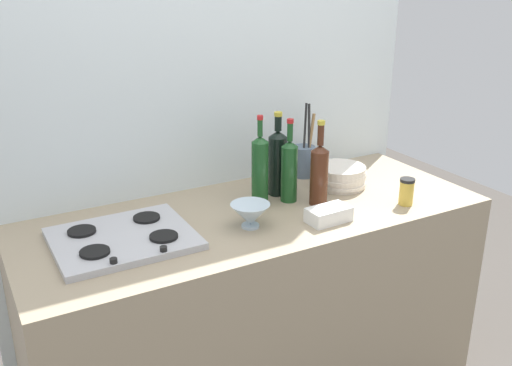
% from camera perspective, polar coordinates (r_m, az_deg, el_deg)
% --- Properties ---
extents(counter_block, '(1.80, 0.70, 0.90)m').
position_cam_1_polar(counter_block, '(2.43, -0.00, -12.65)').
color(counter_block, tan).
rests_on(counter_block, ground).
extents(backsplash_panel, '(1.90, 0.06, 2.45)m').
position_cam_1_polar(backsplash_panel, '(2.44, -4.37, 7.35)').
color(backsplash_panel, silver).
rests_on(backsplash_panel, ground).
extents(stovetop_hob, '(0.47, 0.39, 0.04)m').
position_cam_1_polar(stovetop_hob, '(2.04, -13.02, -5.30)').
color(stovetop_hob, '#B2B2B7').
rests_on(stovetop_hob, counter_block).
extents(plate_stack, '(0.22, 0.22, 0.09)m').
position_cam_1_polar(plate_stack, '(2.49, 8.32, 0.66)').
color(plate_stack, silver).
rests_on(plate_stack, counter_block).
extents(wine_bottle_leftmost, '(0.07, 0.07, 0.34)m').
position_cam_1_polar(wine_bottle_leftmost, '(2.26, 6.26, 1.00)').
color(wine_bottle_leftmost, '#472314').
rests_on(wine_bottle_leftmost, counter_block).
extents(wine_bottle_mid_left, '(0.07, 0.07, 0.34)m').
position_cam_1_polar(wine_bottle_mid_left, '(2.28, 3.30, 1.33)').
color(wine_bottle_mid_left, '#19471E').
rests_on(wine_bottle_mid_left, counter_block).
extents(wine_bottle_mid_right, '(0.08, 0.08, 0.35)m').
position_cam_1_polar(wine_bottle_mid_right, '(2.35, 2.14, 2.17)').
color(wine_bottle_mid_right, black).
rests_on(wine_bottle_mid_right, counter_block).
extents(wine_bottle_rightmost, '(0.07, 0.07, 0.36)m').
position_cam_1_polar(wine_bottle_rightmost, '(2.24, 0.39, 1.32)').
color(wine_bottle_rightmost, '#19471E').
rests_on(wine_bottle_rightmost, counter_block).
extents(mixing_bowl, '(0.14, 0.14, 0.09)m').
position_cam_1_polar(mixing_bowl, '(2.08, -0.57, -3.14)').
color(mixing_bowl, silver).
rests_on(mixing_bowl, counter_block).
extents(butter_dish, '(0.17, 0.10, 0.06)m').
position_cam_1_polar(butter_dish, '(2.15, 7.18, -3.11)').
color(butter_dish, white).
rests_on(butter_dish, counter_block).
extents(utensil_crock, '(0.10, 0.10, 0.33)m').
position_cam_1_polar(utensil_crock, '(2.58, 4.76, 2.33)').
color(utensil_crock, slate).
rests_on(utensil_crock, counter_block).
extents(condiment_jar_front, '(0.06, 0.06, 0.11)m').
position_cam_1_polar(condiment_jar_front, '(2.34, 14.63, -0.82)').
color(condiment_jar_front, gold).
rests_on(condiment_jar_front, counter_block).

